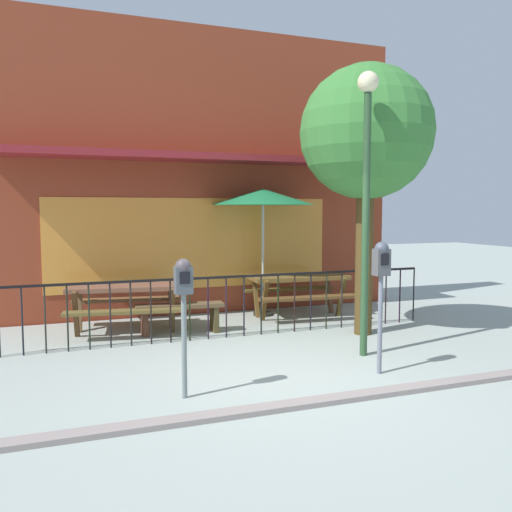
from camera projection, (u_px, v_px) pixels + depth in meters
name	position (u px, v px, depth m)	size (l,w,h in m)	color
ground	(279.00, 378.00, 6.29)	(40.00, 40.00, 0.00)	#9CA79E
pub_storefront	(191.00, 173.00, 10.12)	(8.28, 1.30, 5.39)	#501810
patio_fence_front	(226.00, 295.00, 8.20)	(6.98, 0.04, 0.97)	black
picnic_table_left	(125.00, 295.00, 8.58)	(1.98, 1.60, 0.79)	brown
picnic_table_right	(298.00, 284.00, 9.82)	(1.90, 1.50, 0.79)	brown
patio_umbrella	(263.00, 198.00, 9.80)	(1.92, 1.92, 2.37)	black
patio_bench	(180.00, 312.00, 8.50)	(1.42, 0.44, 0.48)	brown
parking_meter_near	(184.00, 291.00, 5.52)	(0.18, 0.17, 1.48)	slate
parking_meter_far	(381.00, 272.00, 6.35)	(0.18, 0.17, 1.61)	slate
street_tree	(366.00, 135.00, 8.23)	(2.07, 2.07, 4.22)	#4A381A
street_lamp	(367.00, 172.00, 7.04)	(0.28, 0.28, 3.79)	#2A4B2C
curb_edge	(314.00, 405.00, 5.43)	(11.59, 0.20, 0.11)	gray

